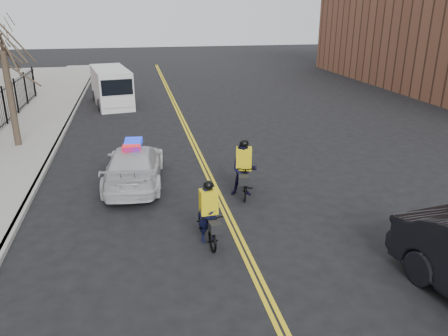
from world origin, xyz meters
TOP-DOWN VIEW (x-y plane):
  - ground at (0.00, 0.00)m, footprint 120.00×120.00m
  - center_line_left at (-0.08, 8.00)m, footprint 0.10×60.00m
  - center_line_right at (0.08, 8.00)m, footprint 0.10×60.00m
  - sidewalk at (-7.50, 8.00)m, footprint 3.00×60.00m
  - curb at (-6.00, 8.00)m, footprint 0.20×60.00m
  - street_tree at (-7.60, 10.00)m, footprint 3.20×3.20m
  - police_cruiser at (-2.65, 4.82)m, footprint 2.32×4.82m
  - cargo_van at (-3.84, 18.34)m, footprint 2.80×5.61m
  - cyclist_near at (-0.79, 0.35)m, footprint 0.77×1.79m
  - cyclist_far at (0.83, 3.10)m, footprint 0.98×1.95m

SIDE VIEW (x-z plane):
  - ground at x=0.00m, z-range 0.00..0.00m
  - center_line_left at x=-0.08m, z-range 0.00..0.01m
  - center_line_right at x=0.08m, z-range 0.00..0.01m
  - sidewalk at x=-7.50m, z-range 0.00..0.15m
  - curb at x=-6.00m, z-range 0.00..0.15m
  - cyclist_near at x=-0.79m, z-range -0.26..1.45m
  - police_cruiser at x=-2.65m, z-range -0.07..1.44m
  - cyclist_far at x=0.83m, z-range -0.20..1.70m
  - cargo_van at x=-3.84m, z-range -0.03..2.22m
  - street_tree at x=-7.60m, z-range 1.13..5.93m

